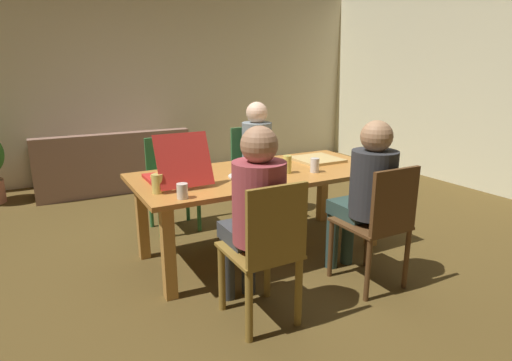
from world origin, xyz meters
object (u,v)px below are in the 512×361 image
object	(u,v)px
person_1	(260,150)
person_2	(367,188)
drinking_glass_2	(315,165)
chair_1	(253,168)
plate_0	(265,169)
drinking_glass_1	(287,164)
pizza_box_0	(317,159)
chair_3	(170,178)
chair_2	(380,221)
drinking_glass_3	(182,191)
dining_table	(262,182)
person_0	(255,207)
couch	(112,168)
pizza_box_1	(175,174)
plate_1	(243,176)
chair_0	(266,252)
drinking_glass_0	(157,184)

from	to	relation	value
person_1	person_2	distance (m)	1.61
drinking_glass_2	chair_1	bearing A→B (deg)	87.43
plate_0	drinking_glass_1	distance (m)	0.21
pizza_box_0	chair_3	bearing A→B (deg)	144.34
chair_2	drinking_glass_2	size ratio (longest dim) A/B	7.83
drinking_glass_1	drinking_glass_2	bearing A→B (deg)	-20.90
chair_1	plate_0	world-z (taller)	chair_1
chair_2	drinking_glass_3	distance (m)	1.41
drinking_glass_1	plate_0	bearing A→B (deg)	123.98
dining_table	chair_3	distance (m)	1.09
person_0	drinking_glass_3	xyz separation A→B (m)	(-0.32, 0.42, 0.04)
pizza_box_0	couch	distance (m)	3.02
drinking_glass_2	drinking_glass_3	size ratio (longest dim) A/B	1.16
pizza_box_0	drinking_glass_2	xyz separation A→B (m)	(-0.29, -0.35, 0.05)
person_1	drinking_glass_2	bearing A→B (deg)	-92.94
person_0	plate_0	xyz separation A→B (m)	(0.55, 0.83, -0.00)
pizza_box_1	plate_1	distance (m)	0.54
chair_1	chair_0	bearing A→B (deg)	-116.08
person_2	plate_0	xyz separation A→B (m)	(-0.39, 0.82, 0.01)
person_2	drinking_glass_1	size ratio (longest dim) A/B	8.31
person_1	pizza_box_0	bearing A→B (deg)	-71.49
chair_0	drinking_glass_2	world-z (taller)	chair_0
plate_1	drinking_glass_2	xyz separation A→B (m)	(0.60, -0.15, 0.05)
pizza_box_0	couch	world-z (taller)	couch
plate_0	plate_1	distance (m)	0.28
pizza_box_0	plate_1	distance (m)	0.91
pizza_box_1	plate_0	bearing A→B (deg)	-2.94
chair_0	chair_1	bearing A→B (deg)	63.92
chair_0	drinking_glass_0	xyz separation A→B (m)	(-0.44, 0.76, 0.30)
chair_1	person_2	distance (m)	1.78
person_1	chair_2	world-z (taller)	person_1
dining_table	drinking_glass_1	distance (m)	0.28
person_1	chair_0	bearing A→B (deg)	-117.96
person_0	person_1	size ratio (longest dim) A/B	1.02
couch	plate_1	bearing A→B (deg)	-78.82
drinking_glass_2	drinking_glass_0	bearing A→B (deg)	178.28
pizza_box_1	chair_2	bearing A→B (deg)	-40.93
chair_3	pizza_box_1	world-z (taller)	pizza_box_1
drinking_glass_1	drinking_glass_3	distance (m)	1.02
plate_0	drinking_glass_0	distance (m)	1.01
dining_table	chair_1	xyz separation A→B (m)	(0.43, 0.96, -0.13)
person_1	person_0	bearing A→B (deg)	-119.95
drinking_glass_0	drinking_glass_3	bearing A→B (deg)	-60.85
person_0	pizza_box_1	world-z (taller)	person_0
chair_0	person_2	distance (m)	0.98
person_2	drinking_glass_0	size ratio (longest dim) A/B	9.03
person_0	drinking_glass_2	bearing A→B (deg)	33.35
person_0	drinking_glass_1	distance (m)	0.94
chair_2	person_1	bearing A→B (deg)	90.00
drinking_glass_3	drinking_glass_1	bearing A→B (deg)	13.87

